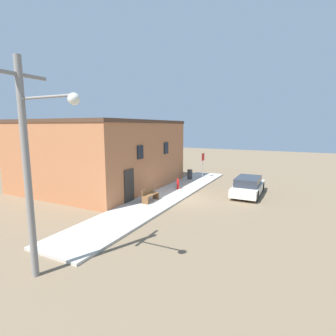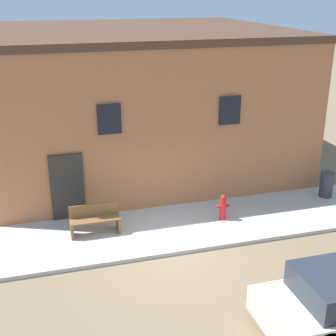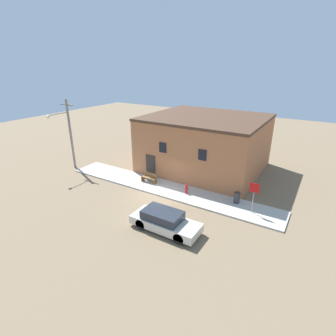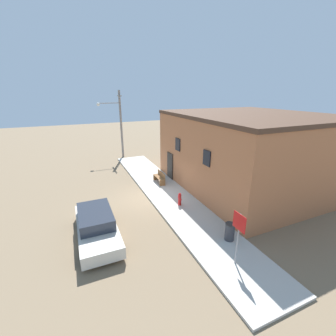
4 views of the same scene
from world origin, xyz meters
The scene contains 6 objects.
ground_plane centered at (0.00, 0.00, 0.00)m, with size 80.00×80.00×0.00m, color #7A664C.
sidewalk centered at (0.00, 1.41, 0.06)m, with size 19.52×2.83×0.12m.
brick_building centered at (0.72, 7.65, 2.68)m, with size 10.97×9.77×5.35m.
fire_hydrant centered at (1.96, 1.43, 0.53)m, with size 0.40×0.19×0.81m.
bench centered at (-1.90, 1.64, 0.54)m, with size 1.42×0.44×0.86m.
trash_bin centered at (5.98, 2.07, 0.55)m, with size 0.47×0.47×0.86m.
Camera 2 is at (-3.14, -10.44, 6.79)m, focal length 50.00 mm.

